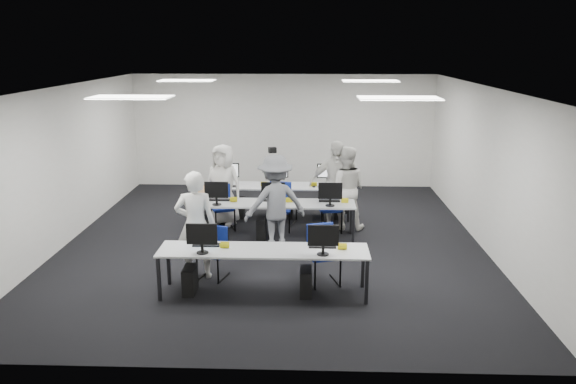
{
  "coord_description": "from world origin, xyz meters",
  "views": [
    {
      "loc": [
        0.66,
        -10.41,
        3.76
      ],
      "look_at": [
        0.29,
        0.02,
        1.0
      ],
      "focal_mm": 35.0,
      "sensor_mm": 36.0,
      "label": 1
    }
  ],
  "objects_px": {
    "chair_2": "(223,216)",
    "desk_front": "(263,253)",
    "chair_5": "(220,211)",
    "student_2": "(224,185)",
    "chair_0": "(213,262)",
    "chair_3": "(281,218)",
    "student_3": "(335,185)",
    "chair_1": "(323,265)",
    "chair_7": "(332,212)",
    "chair_4": "(330,217)",
    "student_1": "(345,188)",
    "desk_mid": "(274,205)",
    "student_0": "(196,225)",
    "photographer": "(275,203)",
    "chair_6": "(283,210)"
  },
  "relations": [
    {
      "from": "chair_5",
      "to": "student_2",
      "type": "distance_m",
      "value": 0.58
    },
    {
      "from": "desk_front",
      "to": "desk_mid",
      "type": "bearing_deg",
      "value": 90.0
    },
    {
      "from": "photographer",
      "to": "student_1",
      "type": "bearing_deg",
      "value": -156.21
    },
    {
      "from": "student_2",
      "to": "desk_mid",
      "type": "bearing_deg",
      "value": -18.52
    },
    {
      "from": "chair_7",
      "to": "student_1",
      "type": "relative_size",
      "value": 0.57
    },
    {
      "from": "desk_front",
      "to": "chair_0",
      "type": "relative_size",
      "value": 3.8
    },
    {
      "from": "chair_3",
      "to": "student_3",
      "type": "bearing_deg",
      "value": 10.74
    },
    {
      "from": "chair_3",
      "to": "student_1",
      "type": "height_order",
      "value": "student_1"
    },
    {
      "from": "photographer",
      "to": "student_0",
      "type": "bearing_deg",
      "value": 29.33
    },
    {
      "from": "student_2",
      "to": "photographer",
      "type": "relative_size",
      "value": 0.96
    },
    {
      "from": "chair_5",
      "to": "photographer",
      "type": "height_order",
      "value": "photographer"
    },
    {
      "from": "desk_mid",
      "to": "student_0",
      "type": "relative_size",
      "value": 1.77
    },
    {
      "from": "desk_front",
      "to": "chair_4",
      "type": "xyz_separation_m",
      "value": [
        1.13,
        3.11,
        -0.39
      ]
    },
    {
      "from": "student_0",
      "to": "chair_7",
      "type": "bearing_deg",
      "value": -136.89
    },
    {
      "from": "chair_0",
      "to": "chair_4",
      "type": "relative_size",
      "value": 0.91
    },
    {
      "from": "student_1",
      "to": "student_3",
      "type": "distance_m",
      "value": 0.22
    },
    {
      "from": "chair_1",
      "to": "student_2",
      "type": "relative_size",
      "value": 0.55
    },
    {
      "from": "chair_3",
      "to": "student_0",
      "type": "height_order",
      "value": "student_0"
    },
    {
      "from": "chair_5",
      "to": "student_0",
      "type": "relative_size",
      "value": 0.52
    },
    {
      "from": "chair_2",
      "to": "photographer",
      "type": "height_order",
      "value": "photographer"
    },
    {
      "from": "chair_2",
      "to": "chair_4",
      "type": "distance_m",
      "value": 2.23
    },
    {
      "from": "chair_1",
      "to": "photographer",
      "type": "height_order",
      "value": "photographer"
    },
    {
      "from": "chair_7",
      "to": "student_1",
      "type": "bearing_deg",
      "value": -16.56
    },
    {
      "from": "desk_front",
      "to": "student_2",
      "type": "bearing_deg",
      "value": 107.89
    },
    {
      "from": "student_2",
      "to": "photographer",
      "type": "bearing_deg",
      "value": -31.79
    },
    {
      "from": "student_0",
      "to": "photographer",
      "type": "distance_m",
      "value": 1.84
    },
    {
      "from": "student_0",
      "to": "student_1",
      "type": "height_order",
      "value": "student_0"
    },
    {
      "from": "chair_1",
      "to": "chair_5",
      "type": "distance_m",
      "value": 3.69
    },
    {
      "from": "desk_front",
      "to": "chair_4",
      "type": "relative_size",
      "value": 3.47
    },
    {
      "from": "chair_7",
      "to": "student_0",
      "type": "xyz_separation_m",
      "value": [
        -2.35,
        -2.76,
        0.59
      ]
    },
    {
      "from": "chair_5",
      "to": "student_0",
      "type": "distance_m",
      "value": 2.91
    },
    {
      "from": "chair_6",
      "to": "student_3",
      "type": "height_order",
      "value": "student_3"
    },
    {
      "from": "chair_6",
      "to": "student_1",
      "type": "relative_size",
      "value": 0.56
    },
    {
      "from": "chair_7",
      "to": "student_1",
      "type": "xyz_separation_m",
      "value": [
        0.25,
        -0.11,
        0.56
      ]
    },
    {
      "from": "desk_front",
      "to": "chair_3",
      "type": "height_order",
      "value": "chair_3"
    },
    {
      "from": "desk_mid",
      "to": "chair_0",
      "type": "relative_size",
      "value": 3.8
    },
    {
      "from": "chair_1",
      "to": "chair_3",
      "type": "distance_m",
      "value": 2.77
    },
    {
      "from": "chair_2",
      "to": "desk_front",
      "type": "bearing_deg",
      "value": -91.54
    },
    {
      "from": "chair_7",
      "to": "desk_front",
      "type": "bearing_deg",
      "value": -102.69
    },
    {
      "from": "chair_5",
      "to": "chair_0",
      "type": "bearing_deg",
      "value": -92.22
    },
    {
      "from": "student_3",
      "to": "student_0",
      "type": "bearing_deg",
      "value": -128.59
    },
    {
      "from": "chair_2",
      "to": "chair_5",
      "type": "distance_m",
      "value": 0.35
    },
    {
      "from": "student_0",
      "to": "student_1",
      "type": "relative_size",
      "value": 1.04
    },
    {
      "from": "chair_3",
      "to": "photographer",
      "type": "relative_size",
      "value": 0.47
    },
    {
      "from": "student_1",
      "to": "photographer",
      "type": "distance_m",
      "value": 1.88
    },
    {
      "from": "chair_1",
      "to": "chair_7",
      "type": "xyz_separation_m",
      "value": [
        0.27,
        2.93,
        0.01
      ]
    },
    {
      "from": "chair_7",
      "to": "chair_4",
      "type": "bearing_deg",
      "value": -95.63
    },
    {
      "from": "chair_2",
      "to": "chair_6",
      "type": "bearing_deg",
      "value": -3.16
    },
    {
      "from": "chair_4",
      "to": "photographer",
      "type": "height_order",
      "value": "photographer"
    },
    {
      "from": "desk_mid",
      "to": "student_1",
      "type": "relative_size",
      "value": 1.84
    }
  ]
}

